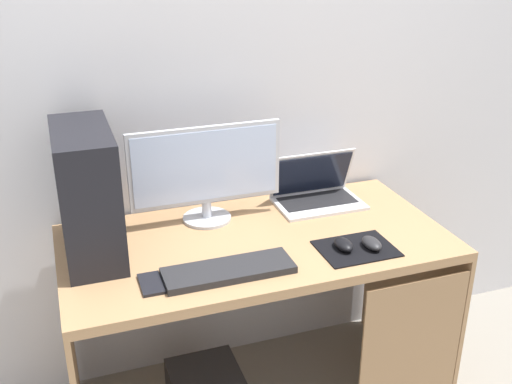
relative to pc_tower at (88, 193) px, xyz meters
name	(u,v)px	position (x,y,z in m)	size (l,w,h in m)	color
wall_back	(223,62)	(0.56, 0.30, 0.33)	(4.00, 0.05, 2.60)	silver
desk	(261,277)	(0.57, -0.10, -0.38)	(1.37, 0.69, 0.75)	#A37A51
pc_tower	(88,193)	(0.00, 0.00, 0.00)	(0.18, 0.41, 0.44)	black
monitor	(206,172)	(0.43, 0.11, -0.02)	(0.57, 0.18, 0.37)	#B7BCC6
laptop	(316,193)	(0.88, 0.13, -0.18)	(0.34, 0.22, 0.21)	silver
keyboard	(229,270)	(0.39, -0.29, -0.21)	(0.42, 0.14, 0.02)	#232326
mousepad	(356,249)	(0.85, -0.28, -0.22)	(0.26, 0.20, 0.01)	black
mouse_left	(343,244)	(0.81, -0.27, -0.20)	(0.06, 0.10, 0.03)	black
mouse_right	(372,243)	(0.90, -0.29, -0.20)	(0.06, 0.10, 0.03)	#232326
cell_phone	(151,284)	(0.15, -0.27, -0.21)	(0.07, 0.13, 0.01)	black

